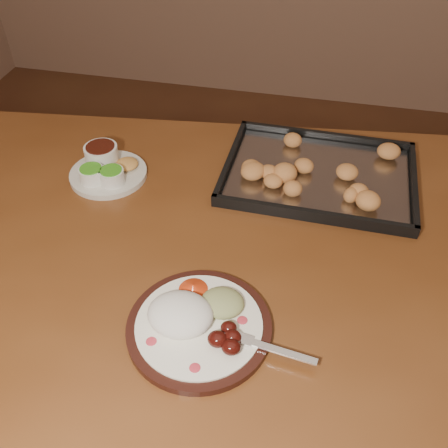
# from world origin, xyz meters

# --- Properties ---
(ground) EXTENTS (4.00, 4.00, 0.00)m
(ground) POSITION_xyz_m (0.00, 0.00, 0.00)
(ground) COLOR brown
(ground) RESTS_ON ground
(dining_table) EXTENTS (1.59, 1.07, 0.75)m
(dining_table) POSITION_xyz_m (-0.19, -0.04, 0.65)
(dining_table) COLOR brown
(dining_table) RESTS_ON ground
(dinner_plate) EXTENTS (0.32, 0.24, 0.06)m
(dinner_plate) POSITION_xyz_m (-0.15, -0.24, 0.77)
(dinner_plate) COLOR black
(dinner_plate) RESTS_ON dining_table
(condiment_saucer) EXTENTS (0.18, 0.18, 0.06)m
(condiment_saucer) POSITION_xyz_m (-0.47, 0.13, 0.77)
(condiment_saucer) COLOR beige
(condiment_saucer) RESTS_ON dining_table
(baking_tray) EXTENTS (0.43, 0.32, 0.04)m
(baking_tray) POSITION_xyz_m (0.01, 0.23, 0.76)
(baking_tray) COLOR black
(baking_tray) RESTS_ON dining_table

